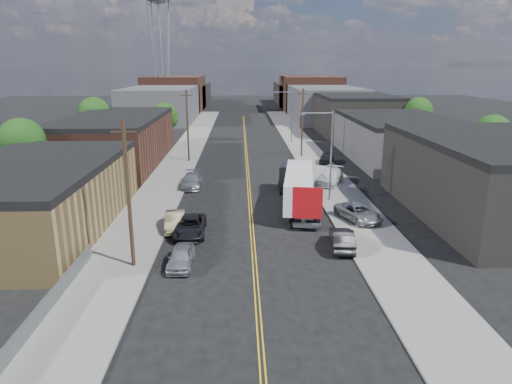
{
  "coord_description": "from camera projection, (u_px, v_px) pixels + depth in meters",
  "views": [
    {
      "loc": [
        -0.91,
        -18.69,
        13.24
      ],
      "look_at": [
        0.43,
        19.7,
        2.5
      ],
      "focal_mm": 32.0,
      "sensor_mm": 36.0,
      "label": 1
    }
  ],
  "objects": [
    {
      "name": "car_right_lot_b",
      "position": [
        330.0,
        176.0,
        51.98
      ],
      "size": [
        4.32,
        6.02,
        1.62
      ],
      "primitive_type": "imported",
      "rotation": [
        0.0,
        0.0,
        -0.41
      ],
      "color": "silver",
      "rests_on": "sidewalk_right"
    },
    {
      "name": "car_left_b",
      "position": [
        175.0,
        221.0,
        37.84
      ],
      "size": [
        1.96,
        4.55,
        1.46
      ],
      "primitive_type": "imported",
      "rotation": [
        0.0,
        0.0,
        0.1
      ],
      "color": "#8A7C5A",
      "rests_on": "ground"
    },
    {
      "name": "tree_right_far",
      "position": [
        419.0,
        113.0,
        78.95
      ],
      "size": [
        4.85,
        4.76,
        7.91
      ],
      "color": "black",
      "rests_on": "ground"
    },
    {
      "name": "skyline_left_b",
      "position": [
        175.0,
        94.0,
        135.07
      ],
      "size": [
        16.0,
        26.0,
        10.0
      ],
      "primitive_type": "cube",
      "color": "#49271D",
      "rests_on": "ground"
    },
    {
      "name": "car_right_oncoming",
      "position": [
        342.0,
        239.0,
        33.9
      ],
      "size": [
        2.09,
        4.7,
        1.5
      ],
      "primitive_type": "imported",
      "rotation": [
        0.0,
        0.0,
        3.03
      ],
      "color": "black",
      "rests_on": "ground"
    },
    {
      "name": "streetlight_near",
      "position": [
        327.0,
        149.0,
        44.47
      ],
      "size": [
        3.39,
        0.25,
        9.0
      ],
      "color": "gray",
      "rests_on": "ground"
    },
    {
      "name": "streetlight_far",
      "position": [
        290.0,
        113.0,
        78.16
      ],
      "size": [
        3.39,
        0.25,
        9.0
      ],
      "color": "gray",
      "rests_on": "ground"
    },
    {
      "name": "tree_left_mid",
      "position": [
        95.0,
        116.0,
        72.25
      ],
      "size": [
        5.1,
        5.04,
        8.37
      ],
      "color": "black",
      "rests_on": "ground"
    },
    {
      "name": "tree_right_near",
      "position": [
        492.0,
        135.0,
        55.93
      ],
      "size": [
        4.6,
        4.48,
        7.44
      ],
      "color": "black",
      "rests_on": "ground"
    },
    {
      "name": "skyline_left_a",
      "position": [
        162.0,
        104.0,
        111.28
      ],
      "size": [
        16.0,
        30.0,
        8.0
      ],
      "primitive_type": "cube",
      "color": "#38383A",
      "rests_on": "ground"
    },
    {
      "name": "chainlink_fence",
      "position": [
        44.0,
        309.0,
        24.39
      ],
      "size": [
        0.05,
        16.0,
        1.22
      ],
      "color": "slate",
      "rests_on": "ground"
    },
    {
      "name": "car_left_a",
      "position": [
        181.0,
        257.0,
        30.86
      ],
      "size": [
        1.72,
        4.07,
        1.37
      ],
      "primitive_type": "imported",
      "rotation": [
        0.0,
        0.0,
        -0.02
      ],
      "color": "#ACB0B2",
      "rests_on": "ground"
    },
    {
      "name": "sidewalk_right",
      "position": [
        313.0,
        160.0,
        65.2
      ],
      "size": [
        5.0,
        140.0,
        0.15
      ],
      "primitive_type": "cube",
      "color": "slate",
      "rests_on": "ground"
    },
    {
      "name": "car_left_d",
      "position": [
        191.0,
        181.0,
        50.92
      ],
      "size": [
        2.13,
        5.24,
        1.52
      ],
      "primitive_type": "imported",
      "rotation": [
        0.0,
        0.0,
        -0.0
      ],
      "color": "#9A9C9F",
      "rests_on": "ground"
    },
    {
      "name": "skyline_right_c",
      "position": [
        301.0,
        94.0,
        156.07
      ],
      "size": [
        16.0,
        40.0,
        7.0
      ],
      "primitive_type": "cube",
      "color": "black",
      "rests_on": "ground"
    },
    {
      "name": "semi_truck",
      "position": [
        297.0,
        185.0,
        43.8
      ],
      "size": [
        3.94,
        14.58,
        3.74
      ],
      "rotation": [
        0.0,
        0.0,
        -0.14
      ],
      "color": "silver",
      "rests_on": "ground"
    },
    {
      "name": "tree_left_near",
      "position": [
        23.0,
        144.0,
        48.26
      ],
      "size": [
        4.85,
        4.76,
        7.91
      ],
      "color": "black",
      "rests_on": "ground"
    },
    {
      "name": "industrial_right_b",
      "position": [
        399.0,
        138.0,
        65.78
      ],
      "size": [
        14.0,
        24.0,
        6.1
      ],
      "color": "#38383A",
      "rests_on": "ground"
    },
    {
      "name": "tree_left_far",
      "position": [
        165.0,
        116.0,
        79.56
      ],
      "size": [
        4.35,
        4.2,
        6.97
      ],
      "color": "black",
      "rests_on": "ground"
    },
    {
      "name": "industrial_right_c",
      "position": [
        355.0,
        114.0,
        90.6
      ],
      "size": [
        14.0,
        22.0,
        7.6
      ],
      "color": "black",
      "rests_on": "ground"
    },
    {
      "name": "warehouse_brown",
      "position": [
        116.0,
        140.0,
        62.44
      ],
      "size": [
        12.0,
        26.0,
        6.6
      ],
      "color": "#49271D",
      "rests_on": "ground"
    },
    {
      "name": "car_right_lot_c",
      "position": [
        327.0,
        158.0,
        62.91
      ],
      "size": [
        2.85,
        4.58,
        1.45
      ],
      "primitive_type": "imported",
      "rotation": [
        0.0,
        0.0,
        -0.29
      ],
      "color": "black",
      "rests_on": "sidewalk_right"
    },
    {
      "name": "skyline_right_a",
      "position": [
        324.0,
        104.0,
        112.62
      ],
      "size": [
        16.0,
        30.0,
        8.0
      ],
      "primitive_type": "cube",
      "color": "#38383A",
      "rests_on": "ground"
    },
    {
      "name": "sidewalk_left",
      "position": [
        180.0,
        161.0,
        64.56
      ],
      "size": [
        5.0,
        140.0,
        0.15
      ],
      "primitive_type": "cube",
      "color": "slate",
      "rests_on": "ground"
    },
    {
      "name": "ground",
      "position": [
        245.0,
        144.0,
        79.34
      ],
      "size": [
        260.0,
        260.0,
        0.0
      ],
      "primitive_type": "plane",
      "color": "black",
      "rests_on": "ground"
    },
    {
      "name": "skyline_left_c",
      "position": [
        184.0,
        95.0,
        154.73
      ],
      "size": [
        16.0,
        40.0,
        7.0
      ],
      "primitive_type": "cube",
      "color": "black",
      "rests_on": "ground"
    },
    {
      "name": "warehouse_tan",
      "position": [
        33.0,
        196.0,
        37.55
      ],
      "size": [
        12.0,
        22.0,
        5.6
      ],
      "color": "olive",
      "rests_on": "ground"
    },
    {
      "name": "car_left_c",
      "position": [
        190.0,
        226.0,
        36.62
      ],
      "size": [
        2.52,
        5.28,
        1.45
      ],
      "primitive_type": "imported",
      "rotation": [
        0.0,
        0.0,
        0.02
      ],
      "color": "black",
      "rests_on": "ground"
    },
    {
      "name": "industrial_right_a",
      "position": [
        497.0,
        178.0,
        40.62
      ],
      "size": [
        14.0,
        22.0,
        7.1
      ],
      "color": "black",
      "rests_on": "ground"
    },
    {
      "name": "utility_pole_right",
      "position": [
        302.0,
        122.0,
        66.68
      ],
      "size": [
        1.6,
        0.26,
        10.0
      ],
      "color": "black",
      "rests_on": "ground"
    },
    {
      "name": "centerline",
      "position": [
        247.0,
        161.0,
        64.9
      ],
      "size": [
        0.32,
        120.0,
        0.01
      ],
      "primitive_type": "cube",
      "color": "gold",
      "rests_on": "ground"
    },
    {
      "name": "skyline_right_b",
      "position": [
        310.0,
        93.0,
        136.41
      ],
      "size": [
        16.0,
        26.0,
        10.0
      ],
      "primitive_type": "cube",
      "color": "#49271D",
      "rests_on": "ground"
    },
    {
      "name": "car_right_lot_a",
      "position": [
        358.0,
        213.0,
        39.65
      ],
      "size": [
        3.96,
        5.45,
        1.38
      ],
      "primitive_type": "imported",
      "rotation": [
        0.0,
        0.0,
        0.38
      ],
      "color": "#9FA1A4",
      "rests_on": "sidewalk_right"
    },
    {
      "name": "utility_pole_left_far",
      "position": [
        188.0,
        125.0,
        63.24
      ],
      "size": [
        1.6,
        0.26,
        10.0
      ],
      "color": "black",
      "rests_on": "ground"
    },
    {
      "name": "utility_pole_left_near",
      "position": [
        128.0,
        194.0,
        29.55
      ],
      "size": [
        1.6,
        0.26,
        10.0
      ],
      "color": "black",
      "rests_on": "ground"
    }
  ]
}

